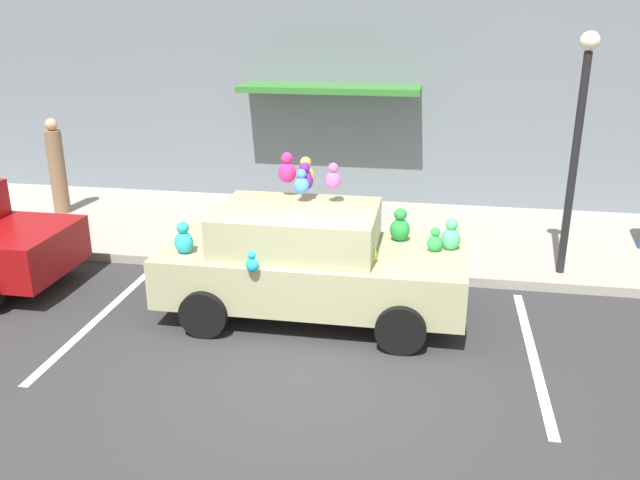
{
  "coord_description": "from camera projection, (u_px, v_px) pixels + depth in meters",
  "views": [
    {
      "loc": [
        1.36,
        -6.69,
        4.13
      ],
      "look_at": [
        -0.21,
        2.24,
        0.9
      ],
      "focal_mm": 37.27,
      "sensor_mm": 36.0,
      "label": 1
    }
  ],
  "objects": [
    {
      "name": "plush_covered_car",
      "position": [
        310.0,
        260.0,
        9.12
      ],
      "size": [
        4.12,
        1.99,
        2.18
      ],
      "color": "tan",
      "rests_on": "ground"
    },
    {
      "name": "teddy_bear_on_sidewalk",
      "position": [
        264.0,
        234.0,
        11.19
      ],
      "size": [
        0.37,
        0.31,
        0.71
      ],
      "color": "brown",
      "rests_on": "sidewalk"
    },
    {
      "name": "street_lamp_post",
      "position": [
        578.0,
        130.0,
        9.71
      ],
      "size": [
        0.28,
        0.28,
        3.63
      ],
      "color": "black",
      "rests_on": "sidewalk"
    },
    {
      "name": "parking_stripe_front",
      "position": [
        532.0,
        354.0,
        8.3
      ],
      "size": [
        0.12,
        3.6,
        0.01
      ],
      "primitive_type": "cube",
      "color": "silver",
      "rests_on": "ground"
    },
    {
      "name": "sidewalk",
      "position": [
        357.0,
        234.0,
        12.43
      ],
      "size": [
        24.0,
        4.0,
        0.15
      ],
      "primitive_type": "cube",
      "color": "gray",
      "rests_on": "ground"
    },
    {
      "name": "pedestrian_walking_past",
      "position": [
        57.0,
        169.0,
        13.16
      ],
      "size": [
        0.32,
        0.32,
        1.9
      ],
      "color": "#7E5F47",
      "rests_on": "sidewalk"
    },
    {
      "name": "storefront_building",
      "position": [
        372.0,
        53.0,
        13.38
      ],
      "size": [
        24.0,
        1.25,
        6.4
      ],
      "color": "slate",
      "rests_on": "ground"
    },
    {
      "name": "ground_plane",
      "position": [
        305.0,
        376.0,
        7.82
      ],
      "size": [
        60.0,
        60.0,
        0.0
      ],
      "primitive_type": "plane",
      "color": "#2D2D30"
    },
    {
      "name": "parking_stripe_rear",
      "position": [
        99.0,
        318.0,
        9.25
      ],
      "size": [
        0.12,
        3.6,
        0.01
      ],
      "primitive_type": "cube",
      "color": "silver",
      "rests_on": "ground"
    }
  ]
}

